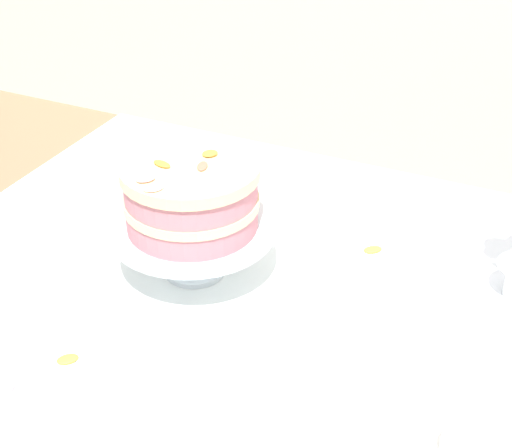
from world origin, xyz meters
TOP-DOWN VIEW (x-y plane):
  - dining_table at (0.00, -0.02)m, footprint 1.40×1.00m
  - linen_napkin at (-0.19, -0.03)m, footprint 0.35×0.35m
  - cake_stand at (-0.19, -0.03)m, footprint 0.29×0.29m
  - layer_cake at (-0.19, -0.03)m, footprint 0.24×0.24m
  - loose_petal_0 at (0.08, 0.17)m, footprint 0.04×0.04m
  - loose_petal_1 at (-0.25, -0.32)m, footprint 0.04×0.04m
  - loose_petal_3 at (-0.30, -0.40)m, footprint 0.04×0.04m

SIDE VIEW (x-z plane):
  - dining_table at x=0.00m, z-range 0.28..1.02m
  - linen_napkin at x=-0.19m, z-range 0.74..0.74m
  - loose_petal_3 at x=-0.30m, z-range 0.74..0.74m
  - loose_petal_0 at x=0.08m, z-range 0.74..0.75m
  - loose_petal_1 at x=-0.25m, z-range 0.74..0.75m
  - cake_stand at x=-0.19m, z-range 0.77..0.87m
  - layer_cake at x=-0.19m, z-range 0.84..0.96m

